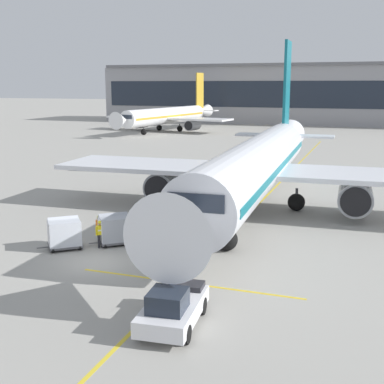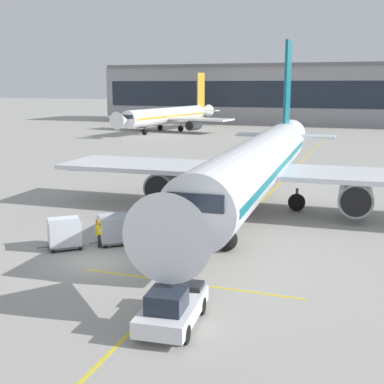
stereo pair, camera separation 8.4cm
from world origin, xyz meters
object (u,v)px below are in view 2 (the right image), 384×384
at_px(pushback_tug, 172,308).
at_px(ground_crew_by_loader, 100,232).
at_px(belt_loader, 159,224).
at_px(ground_crew_wingwalker, 159,219).
at_px(baggage_cart_lead, 115,229).
at_px(safety_cone_wingtip, 165,200).
at_px(distant_airplane, 168,116).
at_px(baggage_cart_second, 64,233).
at_px(ground_crew_marshaller, 99,227).
at_px(ground_crew_by_carts, 153,224).
at_px(safety_cone_engine_keepout, 143,208).
at_px(parked_airplane, 258,164).

xyz_separation_m(pushback_tug, ground_crew_by_loader, (-8.12, 8.30, 0.17)).
bearing_deg(belt_loader, ground_crew_wingwalker, 109.77).
distance_m(pushback_tug, ground_crew_by_loader, 11.61).
height_order(baggage_cart_lead, ground_crew_wingwalker, baggage_cart_lead).
relative_size(safety_cone_wingtip, distant_airplane, 0.02).
bearing_deg(baggage_cart_lead, baggage_cart_second, -143.27).
xyz_separation_m(baggage_cart_second, ground_crew_by_loader, (2.03, 0.82, -0.00)).
distance_m(ground_crew_marshaller, ground_crew_wingwalker, 4.19).
xyz_separation_m(belt_loader, ground_crew_by_carts, (-0.10, -0.76, 0.14)).
bearing_deg(safety_cone_engine_keepout, baggage_cart_second, -93.75).
bearing_deg(ground_crew_marshaller, safety_cone_engine_keepout, 94.78).
relative_size(parked_airplane, pushback_tug, 9.54).
bearing_deg(safety_cone_wingtip, safety_cone_engine_keepout, -97.28).
height_order(belt_loader, ground_crew_wingwalker, belt_loader).
xyz_separation_m(baggage_cart_second, pushback_tug, (10.15, -7.48, -0.17)).
distance_m(baggage_cart_lead, ground_crew_marshaller, 1.18).
bearing_deg(distant_airplane, ground_crew_marshaller, -70.99).
distance_m(ground_crew_by_loader, safety_cone_wingtip, 12.66).
xyz_separation_m(ground_crew_by_carts, safety_cone_engine_keepout, (-3.68, 6.34, -0.68)).
xyz_separation_m(ground_crew_by_carts, safety_cone_wingtip, (-3.24, 9.80, -0.68)).
xyz_separation_m(ground_crew_by_carts, ground_crew_marshaller, (-3.01, -1.71, 0.00)).
bearing_deg(safety_cone_engine_keepout, baggage_cart_lead, -77.14).
bearing_deg(ground_crew_wingwalker, distant_airplane, 111.75).
height_order(safety_cone_wingtip, distant_airplane, distant_airplane).
bearing_deg(ground_crew_by_carts, baggage_cart_second, -140.14).
bearing_deg(pushback_tug, baggage_cart_second, 143.63).
bearing_deg(pushback_tug, ground_crew_by_loader, 134.39).
height_order(baggage_cart_lead, distant_airplane, distant_airplane).
bearing_deg(safety_cone_wingtip, ground_crew_by_carts, -71.70).
bearing_deg(parked_airplane, baggage_cart_lead, -119.48).
height_order(ground_crew_by_carts, ground_crew_marshaller, same).
height_order(ground_crew_wingwalker, distant_airplane, distant_airplane).
xyz_separation_m(ground_crew_by_carts, distant_airplane, (-29.03, 73.82, 2.31)).
xyz_separation_m(belt_loader, safety_cone_wingtip, (-3.34, 9.04, -0.54)).
bearing_deg(ground_crew_by_carts, safety_cone_engine_keepout, 120.18).
relative_size(parked_airplane, belt_loader, 9.23).
relative_size(safety_cone_engine_keepout, distant_airplane, 0.02).
bearing_deg(pushback_tug, safety_cone_engine_keepout, 118.59).
distance_m(pushback_tug, distant_airplane, 91.82).
relative_size(ground_crew_by_loader, ground_crew_by_carts, 1.00).
relative_size(belt_loader, baggage_cart_second, 1.81).
relative_size(ground_crew_by_loader, ground_crew_marshaller, 1.00).
relative_size(parked_airplane, ground_crew_wingwalker, 24.97).
distance_m(ground_crew_by_carts, safety_cone_engine_keepout, 7.36).
xyz_separation_m(parked_airplane, pushback_tug, (1.05, -21.02, -2.93)).
bearing_deg(pushback_tug, safety_cone_wingtip, 113.43).
height_order(baggage_cart_lead, ground_crew_marshaller, baggage_cart_lead).
xyz_separation_m(baggage_cart_lead, ground_crew_wingwalker, (1.75, 3.05, -0.00)).
bearing_deg(ground_crew_wingwalker, pushback_tug, -64.51).
distance_m(belt_loader, distant_airplane, 78.69).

